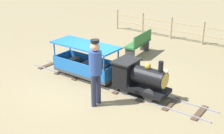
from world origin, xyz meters
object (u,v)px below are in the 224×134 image
at_px(passenger_car, 86,64).
at_px(conductor_person, 95,68).
at_px(locomotive, 139,77).
at_px(park_bench, 139,44).

distance_m(passenger_car, conductor_person, 1.71).
relative_size(locomotive, conductor_person, 0.89).
bearing_deg(locomotive, conductor_person, -26.46).
height_order(conductor_person, park_bench, conductor_person).
bearing_deg(locomotive, passenger_car, -90.00).
relative_size(passenger_car, park_bench, 1.50).
bearing_deg(park_bench, conductor_person, 15.46).
distance_m(locomotive, passenger_car, 1.76).
bearing_deg(passenger_car, locomotive, 90.00).
distance_m(locomotive, park_bench, 2.96).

